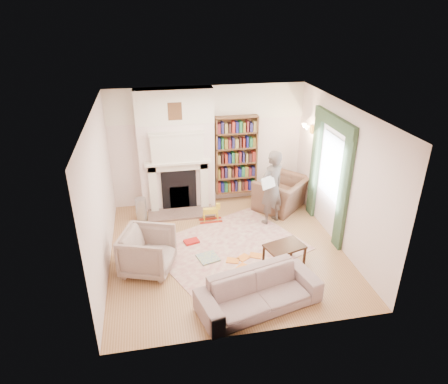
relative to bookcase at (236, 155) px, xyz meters
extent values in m
plane|color=brown|center=(-0.65, -2.12, -1.18)|extent=(4.50, 4.50, 0.00)
plane|color=white|center=(-0.65, -2.12, 1.62)|extent=(4.50, 4.50, 0.00)
plane|color=white|center=(-0.65, 0.13, 0.22)|extent=(4.50, 0.00, 4.50)
plane|color=white|center=(-0.65, -4.37, 0.22)|extent=(4.50, 0.00, 4.50)
plane|color=white|center=(-2.90, -2.12, 0.22)|extent=(0.00, 4.50, 4.50)
plane|color=white|center=(1.60, -2.12, 0.22)|extent=(0.00, 4.50, 4.50)
cube|color=white|center=(-1.40, -0.04, 0.22)|extent=(1.70, 0.35, 2.80)
cube|color=silver|center=(-1.40, -0.33, 0.04)|extent=(1.47, 0.24, 0.05)
cube|color=black|center=(-1.40, -0.24, -0.68)|extent=(0.80, 0.06, 0.96)
cube|color=silver|center=(-1.40, -0.31, 0.38)|extent=(1.15, 0.18, 0.62)
cube|color=brown|center=(0.00, 0.00, 0.00)|extent=(1.00, 0.24, 1.85)
cube|color=silver|center=(1.58, -1.72, 0.27)|extent=(0.02, 0.90, 1.30)
cube|color=#30492E|center=(1.55, -2.42, 0.02)|extent=(0.07, 0.32, 2.40)
cube|color=#30492E|center=(1.55, -1.02, 0.02)|extent=(0.07, 0.32, 2.40)
cube|color=#30492E|center=(1.54, -1.72, 1.20)|extent=(0.09, 1.70, 0.24)
cube|color=beige|center=(-0.59, -2.05, -1.17)|extent=(3.39, 3.07, 0.01)
imported|color=#452D24|center=(0.97, -0.63, -0.80)|extent=(1.52, 1.52, 0.75)
imported|color=#B3AA93|center=(-2.17, -2.51, -0.77)|extent=(1.11, 1.10, 0.80)
imported|color=#9E9182|center=(-0.46, -3.82, -0.89)|extent=(2.11, 1.24, 0.58)
imported|color=#504740|center=(0.52, -1.23, -0.33)|extent=(0.73, 0.65, 1.68)
cube|color=silver|center=(0.37, -1.43, -0.11)|extent=(0.36, 0.26, 0.24)
cylinder|color=#A5A9AD|center=(-2.29, -0.63, -0.90)|extent=(0.31, 0.31, 0.55)
cube|color=#E2D94F|center=(-1.06, -2.38, -1.15)|extent=(0.46, 0.46, 0.03)
cube|color=#AC1613|center=(-1.30, -1.76, -1.14)|extent=(0.33, 0.26, 0.05)
cube|color=red|center=(-0.39, -2.49, -1.16)|extent=(0.30, 0.28, 0.02)
cube|color=red|center=(-0.48, -2.79, -1.16)|extent=(0.30, 0.29, 0.02)
cube|color=red|center=(-0.14, -2.47, -1.16)|extent=(0.29, 0.26, 0.02)
cube|color=red|center=(-0.61, -2.54, -1.16)|extent=(0.29, 0.25, 0.02)
camera|label=1|loc=(-1.95, -8.65, 3.31)|focal=32.00mm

